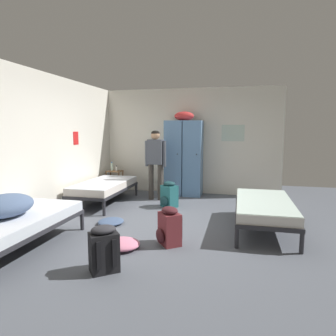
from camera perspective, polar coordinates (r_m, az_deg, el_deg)
name	(u,v)px	position (r m, az deg, el deg)	size (l,w,h in m)	color
ground_plane	(164,224)	(5.33, -0.67, -10.54)	(8.51, 8.51, 0.00)	#565B66
room_backdrop	(125,143)	(6.63, -8.25, 4.64)	(4.54, 5.38, 2.67)	silver
locker_bank	(184,156)	(7.45, 3.03, 2.20)	(0.90, 0.55, 2.07)	#5B84B2
shelf_unit	(115,179)	(7.95, -10.10, -2.11)	(0.38, 0.30, 0.57)	brown
bed_left_rear	(104,186)	(6.81, -12.02, -3.44)	(0.90, 1.90, 0.49)	#28282D
bed_right	(264,207)	(5.20, 17.78, -7.00)	(0.90, 1.90, 0.49)	#28282D
bed_left_front	(19,222)	(4.62, -26.44, -9.23)	(0.90, 1.90, 0.49)	#28282D
bedding_heap	(5,206)	(4.54, -28.58, -6.30)	(0.64, 0.80, 0.29)	slate
person_traveler	(156,158)	(6.93, -2.39, 1.84)	(0.51, 0.22, 1.61)	#3D3833
water_bottle	(112,167)	(7.95, -10.63, 0.27)	(0.06, 0.06, 0.23)	silver
lotion_bottle	(116,169)	(7.85, -9.80, -0.11)	(0.05, 0.05, 0.14)	white
backpack_maroon	(169,227)	(4.35, 0.19, -11.13)	(0.42, 0.41, 0.55)	maroon
backpack_teal	(169,195)	(6.37, 0.19, -5.13)	(0.41, 0.42, 0.55)	#23666B
backpack_black	(104,249)	(3.67, -12.13, -14.89)	(0.41, 0.42, 0.55)	black
clothes_pile_denim	(111,222)	(5.40, -10.82, -9.97)	(0.44, 0.49, 0.08)	#42567A
clothes_pile_pink	(122,244)	(4.32, -8.83, -14.09)	(0.51, 0.48, 0.13)	pink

